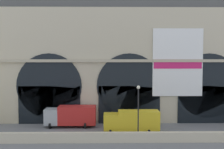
% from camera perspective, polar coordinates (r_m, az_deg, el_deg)
% --- Properties ---
extents(ground_plane, '(200.00, 200.00, 0.00)m').
position_cam_1_polar(ground_plane, '(40.87, 3.94, -11.26)').
color(ground_plane, slate).
extents(quay_parapet_wall, '(90.00, 0.70, 1.25)m').
position_cam_1_polar(quay_parapet_wall, '(36.14, 4.60, -12.28)').
color(quay_parapet_wall, beige).
rests_on(quay_parapet_wall, ground).
extents(station_building, '(51.92, 4.89, 22.33)m').
position_cam_1_polar(station_building, '(46.65, 3.29, 4.07)').
color(station_building, beige).
rests_on(station_building, ground).
extents(box_truck_midwest, '(7.50, 2.91, 3.12)m').
position_cam_1_polar(box_truck_midwest, '(43.47, -8.08, -8.05)').
color(box_truck_midwest, '#ADB2B7').
rests_on(box_truck_midwest, ground).
extents(box_truck_center, '(7.50, 2.91, 3.12)m').
position_cam_1_polar(box_truck_center, '(39.64, 3.99, -9.20)').
color(box_truck_center, gold).
rests_on(box_truck_center, ground).
extents(street_lamp_quayside, '(0.44, 0.44, 6.90)m').
position_cam_1_polar(street_lamp_quayside, '(36.10, 5.23, -6.12)').
color(street_lamp_quayside, black).
rests_on(street_lamp_quayside, ground).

